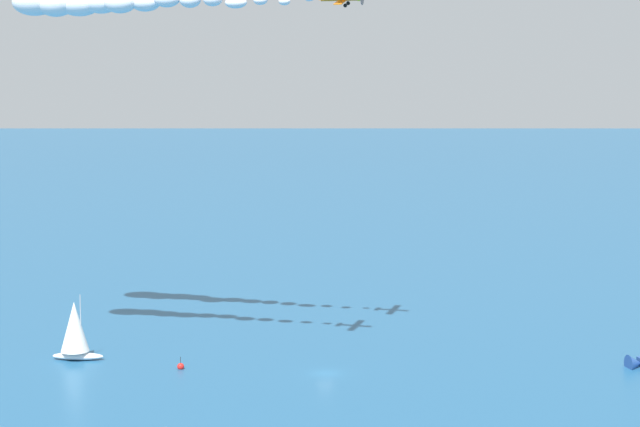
% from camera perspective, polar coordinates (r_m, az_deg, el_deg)
% --- Properties ---
extents(ground_plane, '(2000.00, 2000.00, 0.00)m').
position_cam_1_polar(ground_plane, '(169.84, 0.30, -8.29)').
color(ground_plane, '#1E517A').
extents(sailboat_offshore, '(5.75, 8.56, 10.65)m').
position_cam_1_polar(sailboat_offshore, '(181.05, -12.59, -5.91)').
color(sailboat_offshore, white).
rests_on(sailboat_offshore, ground_plane).
extents(marker_buoy, '(1.10, 1.10, 2.10)m').
position_cam_1_polar(marker_buoy, '(173.66, -7.24, -7.87)').
color(marker_buoy, red).
rests_on(marker_buoy, ground_plane).
extents(smoke_trail_lead, '(30.47, 47.29, 6.12)m').
position_cam_1_polar(smoke_trail_lead, '(188.63, -11.86, 10.67)').
color(smoke_trail_lead, silver).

